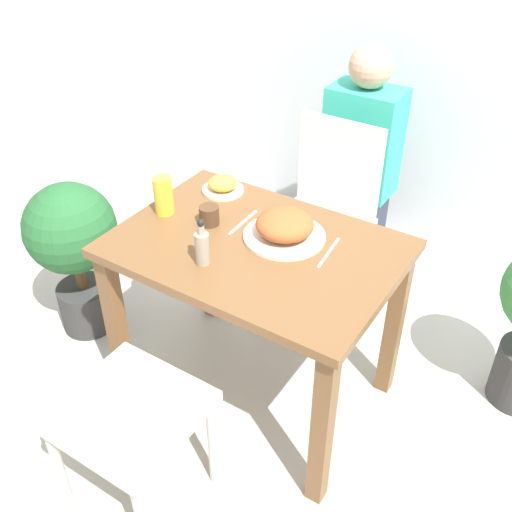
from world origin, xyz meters
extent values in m
plane|color=#B7B2A8|center=(0.00, 0.00, 0.00)|extent=(16.00, 16.00, 0.00)
cube|color=brown|center=(0.00, 0.00, 0.72)|extent=(0.99, 0.70, 0.04)
cube|color=brown|center=(-0.45, -0.30, 0.35)|extent=(0.06, 0.06, 0.70)
cube|color=brown|center=(0.45, -0.30, 0.35)|extent=(0.06, 0.06, 0.70)
cube|color=brown|center=(-0.45, 0.30, 0.35)|extent=(0.06, 0.06, 0.70)
cube|color=brown|center=(0.45, 0.30, 0.35)|extent=(0.06, 0.06, 0.70)
cube|color=silver|center=(-0.07, -0.62, 0.44)|extent=(0.42, 0.42, 0.04)
cube|color=silver|center=(-0.07, -0.82, 0.68)|extent=(0.40, 0.04, 0.44)
cylinder|color=#B7B2A8|center=(0.11, -0.44, 0.21)|extent=(0.03, 0.03, 0.42)
cylinder|color=#B7B2A8|center=(-0.25, -0.44, 0.21)|extent=(0.03, 0.03, 0.42)
cylinder|color=#B7B2A8|center=(-0.25, -0.80, 0.21)|extent=(0.03, 0.03, 0.42)
cube|color=silver|center=(-0.07, 0.61, 0.44)|extent=(0.42, 0.42, 0.04)
cube|color=silver|center=(-0.07, 0.80, 0.68)|extent=(0.40, 0.04, 0.44)
cylinder|color=#B7B2A8|center=(-0.25, 0.43, 0.21)|extent=(0.03, 0.03, 0.42)
cylinder|color=#B7B2A8|center=(0.11, 0.43, 0.21)|extent=(0.03, 0.03, 0.42)
cylinder|color=#B7B2A8|center=(-0.25, 0.79, 0.21)|extent=(0.03, 0.03, 0.42)
cylinder|color=#B7B2A8|center=(0.11, 0.79, 0.21)|extent=(0.03, 0.03, 0.42)
cylinder|color=beige|center=(0.06, 0.09, 0.74)|extent=(0.29, 0.29, 0.01)
ellipsoid|color=#A35128|center=(0.06, 0.09, 0.79)|extent=(0.21, 0.21, 0.09)
cylinder|color=beige|center=(-0.32, 0.24, 0.74)|extent=(0.17, 0.17, 0.01)
ellipsoid|color=gold|center=(-0.32, 0.24, 0.78)|extent=(0.12, 0.12, 0.05)
cylinder|color=#4C331E|center=(-0.22, 0.02, 0.77)|extent=(0.07, 0.07, 0.07)
cylinder|color=gold|center=(-0.41, -0.01, 0.81)|extent=(0.07, 0.07, 0.15)
cylinder|color=gray|center=(-0.09, -0.19, 0.80)|extent=(0.05, 0.05, 0.12)
cylinder|color=gray|center=(-0.09, -0.19, 0.87)|extent=(0.02, 0.02, 0.03)
sphere|color=black|center=(-0.09, -0.19, 0.90)|extent=(0.02, 0.02, 0.02)
cube|color=silver|center=(-0.12, 0.09, 0.74)|extent=(0.01, 0.19, 0.00)
cube|color=silver|center=(0.24, 0.09, 0.74)|extent=(0.03, 0.19, 0.00)
cylinder|color=#333333|center=(-0.88, -0.09, 0.11)|extent=(0.24, 0.24, 0.22)
cylinder|color=brown|center=(-0.88, -0.09, 0.28)|extent=(0.04, 0.04, 0.12)
sphere|color=#235B2D|center=(-0.88, -0.09, 0.54)|extent=(0.40, 0.40, 0.40)
cube|color=#2D3347|center=(-0.06, 1.04, 0.23)|extent=(0.28, 0.20, 0.45)
cube|color=#33B299|center=(-0.06, 1.04, 0.71)|extent=(0.34, 0.22, 0.52)
sphere|color=tan|center=(-0.06, 1.04, 1.07)|extent=(0.20, 0.20, 0.20)
camera|label=1|loc=(0.93, -1.45, 1.93)|focal=42.00mm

